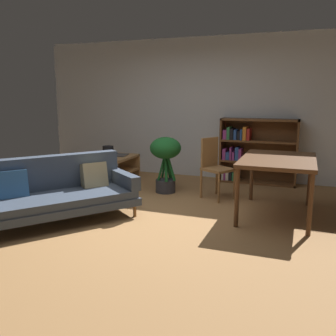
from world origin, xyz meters
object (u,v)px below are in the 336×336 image
at_px(potted_floor_plant, 166,156).
at_px(dining_table, 278,164).
at_px(media_console, 117,172).
at_px(open_laptop, 117,154).
at_px(desk_speaker, 108,153).
at_px(dining_chair_near, 215,165).
at_px(bookshelf, 253,151).
at_px(fabric_couch, 58,191).

relative_size(potted_floor_plant, dining_table, 0.67).
bearing_deg(media_console, open_laptop, 116.10).
relative_size(desk_speaker, dining_table, 0.17).
bearing_deg(open_laptop, dining_chair_near, -8.34).
xyz_separation_m(desk_speaker, dining_table, (2.81, -0.42, 0.07)).
bearing_deg(bookshelf, open_laptop, -156.55).
bearing_deg(bookshelf, dining_table, -72.60).
distance_m(open_laptop, bookshelf, 2.51).
relative_size(open_laptop, dining_chair_near, 0.48).
bearing_deg(desk_speaker, dining_table, -8.46).
height_order(dining_table, dining_chair_near, dining_chair_near).
bearing_deg(open_laptop, bookshelf, 23.45).
xyz_separation_m(potted_floor_plant, dining_table, (1.83, -0.61, 0.10)).
distance_m(fabric_couch, dining_chair_near, 2.41).
distance_m(dining_table, dining_chair_near, 1.16).
xyz_separation_m(media_console, desk_speaker, (-0.02, -0.25, 0.38)).
distance_m(media_console, dining_chair_near, 1.82).
bearing_deg(potted_floor_plant, dining_table, -18.29).
relative_size(media_console, dining_chair_near, 1.06).
height_order(open_laptop, potted_floor_plant, potted_floor_plant).
bearing_deg(fabric_couch, desk_speaker, 95.00).
relative_size(open_laptop, potted_floor_plant, 0.49).
xyz_separation_m(media_console, dining_chair_near, (1.80, -0.09, 0.27)).
height_order(desk_speaker, potted_floor_plant, potted_floor_plant).
height_order(open_laptop, bookshelf, bookshelf).
relative_size(media_console, open_laptop, 2.20).
bearing_deg(desk_speaker, open_laptop, 99.82).
relative_size(desk_speaker, dining_chair_near, 0.24).
bearing_deg(dining_chair_near, desk_speaker, -174.97).
bearing_deg(dining_table, dining_chair_near, 149.86).
xyz_separation_m(fabric_couch, media_console, (-0.12, 1.81, -0.11)).
relative_size(media_console, bookshelf, 0.73).
height_order(potted_floor_plant, dining_chair_near, dining_chair_near).
relative_size(fabric_couch, media_console, 2.02).
bearing_deg(dining_chair_near, media_console, 177.16).
xyz_separation_m(fabric_couch, bookshelf, (2.09, 3.00, 0.22)).
xyz_separation_m(desk_speaker, dining_chair_near, (1.81, 0.16, -0.11)).
distance_m(fabric_couch, dining_table, 2.93).
bearing_deg(dining_table, open_laptop, 163.50).
relative_size(open_laptop, desk_speaker, 1.98).
bearing_deg(dining_table, fabric_couch, -156.84).
height_order(media_console, dining_chair_near, dining_chair_near).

